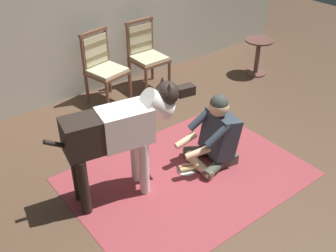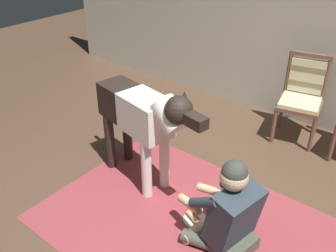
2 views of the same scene
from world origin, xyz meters
name	(u,v)px [view 2 (image 2 of 2)]	position (x,y,z in m)	size (l,w,h in m)	color
ground_plane	(174,237)	(0.00, 0.00, 0.00)	(13.65, 13.65, 0.00)	brown
back_wall	(315,17)	(0.00, 2.58, 1.30)	(7.89, 0.10, 2.60)	beige
area_rug	(184,222)	(-0.04, 0.18, 0.00)	(2.39, 1.75, 0.01)	#96383F
dining_chair_left_of_pair	(302,94)	(0.15, 2.18, 0.54)	(0.55, 0.55, 0.98)	brown
person_sitting_on_floor	(228,213)	(0.37, 0.20, 0.34)	(0.69, 0.57, 0.83)	#4B5041
large_dog	(142,116)	(-0.68, 0.40, 0.74)	(1.44, 0.45, 1.14)	white
hot_dog_on_plate	(195,218)	(0.02, 0.26, 0.03)	(0.21, 0.21, 0.06)	silver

